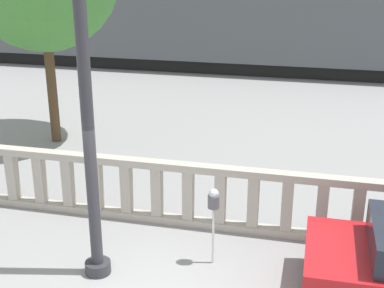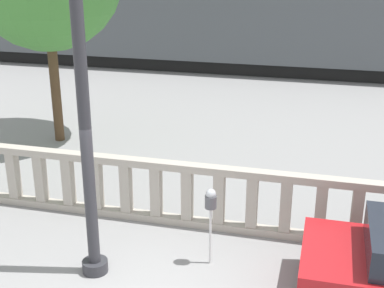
% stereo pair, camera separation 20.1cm
% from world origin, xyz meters
% --- Properties ---
extents(balustrade, '(12.10, 0.24, 1.27)m').
position_xyz_m(balustrade, '(0.00, 3.04, 0.63)').
color(balustrade, '#ADA599').
rests_on(balustrade, ground).
extents(lamppost, '(0.42, 0.42, 5.34)m').
position_xyz_m(lamppost, '(-1.06, 1.12, 2.93)').
color(lamppost, '#2D2D33').
rests_on(lamppost, ground).
extents(parking_meter, '(0.19, 0.19, 1.38)m').
position_xyz_m(parking_meter, '(0.72, 1.84, 1.13)').
color(parking_meter, silver).
rests_on(parking_meter, ground).
extents(train_near, '(25.08, 2.93, 4.55)m').
position_xyz_m(train_near, '(-4.02, 17.12, 2.07)').
color(train_near, black).
rests_on(train_near, ground).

